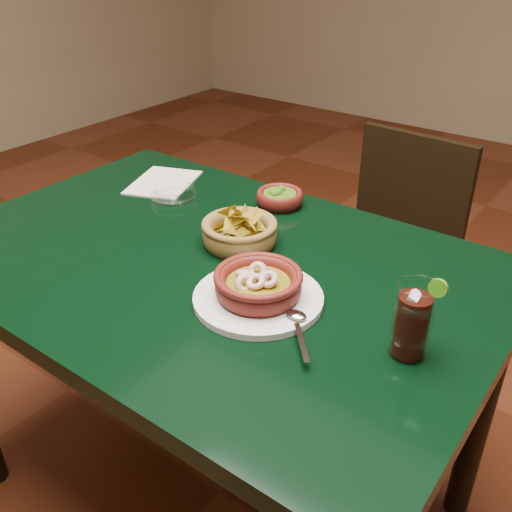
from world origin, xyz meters
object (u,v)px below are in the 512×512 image
Objects in this scene: shrimp_plate at (258,288)px; cola_drink at (412,321)px; dining_table at (210,296)px; dining_chair at (387,259)px; chip_basket at (239,232)px.

shrimp_plate is 1.95× the size of cola_drink.
shrimp_plate reaches higher than dining_table.
dining_chair is 0.84m from shrimp_plate.
dining_chair is 2.75× the size of shrimp_plate.
chip_basket reaches higher than dining_table.
dining_table is 0.23m from shrimp_plate.
dining_chair is at bearing 81.29° from chip_basket.
dining_table is at bearing 159.24° from shrimp_plate.
cola_drink is at bearing -5.63° from dining_table.
dining_table is at bearing 174.37° from cola_drink.
dining_chair is 4.22× the size of chip_basket.
dining_chair is 5.38× the size of cola_drink.
chip_basket is at bearing 77.69° from dining_table.
dining_chair is at bearing 115.28° from cola_drink.
chip_basket is at bearing 163.91° from cola_drink.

